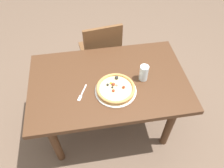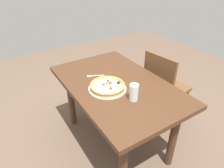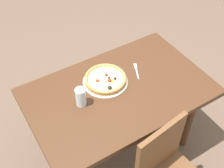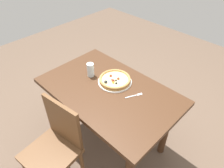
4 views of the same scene
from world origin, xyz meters
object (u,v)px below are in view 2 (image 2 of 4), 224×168
chair_near (163,86)px  plate (107,88)px  pizza (107,86)px  dining_table (116,93)px  fork (94,76)px  drinking_glass (134,92)px

chair_near → plate: chair_near is taller
plate → pizza: size_ratio=1.08×
dining_table → plate: plate is taller
chair_near → fork: 0.80m
pizza → fork: 0.27m
dining_table → drinking_glass: (-0.28, 0.02, 0.18)m
dining_table → pizza: size_ratio=4.27×
fork → drinking_glass: bearing=124.6°
chair_near → fork: bearing=-115.2°
plate → pizza: pizza is taller
chair_near → dining_table: bearing=-98.2°
dining_table → drinking_glass: bearing=174.9°
fork → pizza: bearing=113.1°
dining_table → drinking_glass: size_ratio=9.33×
chair_near → fork: size_ratio=5.67×
plate → pizza: (-0.00, -0.00, 0.03)m
dining_table → chair_near: size_ratio=1.46×
pizza → fork: (0.26, -0.01, -0.03)m
chair_near → drinking_glass: bearing=-74.5°
dining_table → fork: bearing=25.3°
pizza → fork: pizza is taller
dining_table → pizza: 0.18m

